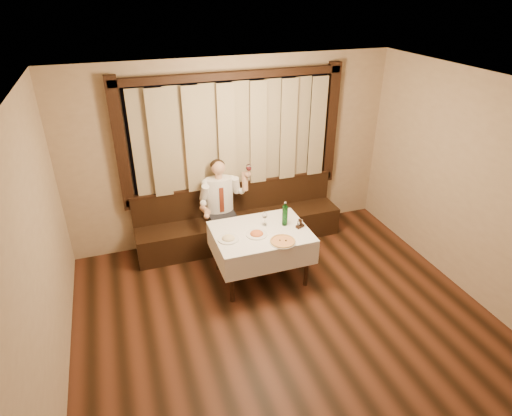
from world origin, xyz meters
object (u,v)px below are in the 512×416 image
object	(u,v)px
banquette	(239,223)
green_bottle	(285,215)
dining_table	(261,237)
pasta_cream	(228,237)
pizza	(283,241)
cruet_caddy	(300,225)
seated_man	(221,200)
pasta_red	(257,232)

from	to	relation	value
banquette	green_bottle	bearing A→B (deg)	-69.78
dining_table	pasta_cream	size ratio (longest dim) A/B	4.67
pizza	cruet_caddy	xyz separation A→B (m)	(0.36, 0.27, 0.03)
banquette	cruet_caddy	world-z (taller)	banquette
green_bottle	seated_man	xyz separation A→B (m)	(-0.66, 0.89, -0.08)
banquette	green_bottle	distance (m)	1.20
cruet_caddy	seated_man	xyz separation A→B (m)	(-0.83, 1.02, 0.02)
pasta_red	green_bottle	distance (m)	0.48
banquette	pasta_red	xyz separation A→B (m)	(-0.09, -1.10, 0.48)
pizza	dining_table	bearing A→B (deg)	114.96
pizza	seated_man	bearing A→B (deg)	109.71
pasta_cream	green_bottle	world-z (taller)	green_bottle
pasta_cream	green_bottle	distance (m)	0.84
pasta_red	seated_man	size ratio (longest dim) A/B	0.20
banquette	seated_man	xyz separation A→B (m)	(-0.30, -0.09, 0.51)
green_bottle	seated_man	size ratio (longest dim) A/B	0.25
pizza	cruet_caddy	bearing A→B (deg)	37.08
banquette	dining_table	world-z (taller)	banquette
cruet_caddy	banquette	bearing A→B (deg)	93.88
seated_man	dining_table	bearing A→B (deg)	-72.41
dining_table	pizza	world-z (taller)	pizza
pizza	seated_man	xyz separation A→B (m)	(-0.46, 1.29, 0.05)
pasta_cream	cruet_caddy	size ratio (longest dim) A/B	2.14
dining_table	cruet_caddy	world-z (taller)	cruet_caddy
pasta_red	green_bottle	bearing A→B (deg)	15.72
pizza	pasta_cream	bearing A→B (deg)	155.58
dining_table	pasta_cream	xyz separation A→B (m)	(-0.47, -0.07, 0.14)
cruet_caddy	dining_table	bearing A→B (deg)	149.19
seated_man	pizza	bearing A→B (deg)	-70.29
pasta_red	banquette	bearing A→B (deg)	85.44
dining_table	green_bottle	size ratio (longest dim) A/B	3.65
pizza	pasta_red	bearing A→B (deg)	132.39
dining_table	cruet_caddy	distance (m)	0.56
pasta_red	pizza	bearing A→B (deg)	-47.61
pasta_cream	cruet_caddy	bearing A→B (deg)	-0.86
dining_table	green_bottle	world-z (taller)	green_bottle
pasta_red	green_bottle	world-z (taller)	green_bottle
pasta_cream	pasta_red	bearing A→B (deg)	-1.42
dining_table	pasta_red	distance (m)	0.19
banquette	cruet_caddy	size ratio (longest dim) A/B	25.20
pasta_red	pasta_cream	size ratio (longest dim) A/B	1.04
green_bottle	cruet_caddy	size ratio (longest dim) A/B	2.74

